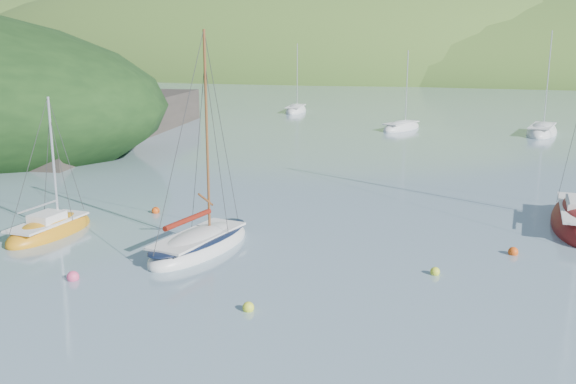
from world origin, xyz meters
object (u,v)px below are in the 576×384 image
(daysailer_white, at_px, (200,245))
(sailboat_yellow, at_px, (50,231))
(distant_sloop_b, at_px, (542,132))
(distant_sloop_a, at_px, (401,128))
(distant_sloop_c, at_px, (296,111))

(daysailer_white, distance_m, sailboat_yellow, 8.06)
(distant_sloop_b, bearing_deg, distant_sloop_a, -166.50)
(daysailer_white, height_order, distant_sloop_c, daysailer_white)
(daysailer_white, height_order, sailboat_yellow, daysailer_white)
(sailboat_yellow, xyz_separation_m, distant_sloop_c, (-6.37, 56.47, -0.00))
(daysailer_white, bearing_deg, distant_sloop_a, 95.64)
(daysailer_white, bearing_deg, sailboat_yellow, -169.93)
(sailboat_yellow, distance_m, distant_sloop_c, 56.83)
(daysailer_white, distance_m, distant_sloop_c, 58.00)
(sailboat_yellow, distance_m, distant_sloop_a, 44.90)
(distant_sloop_a, height_order, distant_sloop_c, distant_sloop_c)
(daysailer_white, xyz_separation_m, distant_sloop_a, (1.79, 43.52, -0.07))
(daysailer_white, relative_size, distant_sloop_c, 1.08)
(sailboat_yellow, distance_m, distant_sloop_b, 50.93)
(distant_sloop_b, height_order, distant_sloop_c, distant_sloop_b)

